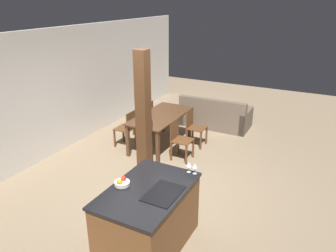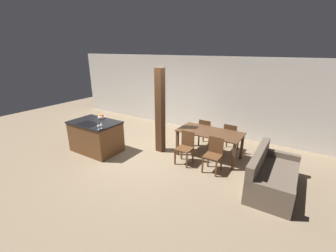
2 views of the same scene
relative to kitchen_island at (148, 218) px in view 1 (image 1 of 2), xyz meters
name	(u,v)px [view 1 (image 1 of 2)]	position (x,y,z in m)	size (l,w,h in m)	color
ground_plane	(163,185)	(1.46, 0.57, -0.46)	(16.00, 16.00, 0.00)	#847056
wall_back	(44,96)	(1.46, 3.39, 0.89)	(11.20, 0.08, 2.70)	silver
kitchen_island	(148,218)	(0.00, 0.00, 0.00)	(1.45, 0.96, 0.93)	brown
fruit_bowl	(122,182)	(-0.09, 0.35, 0.51)	(0.21, 0.21, 0.11)	silver
wine_glass_near	(195,166)	(0.64, -0.40, 0.59)	(0.08, 0.08, 0.16)	silver
wine_glass_middle	(189,164)	(0.64, -0.31, 0.59)	(0.08, 0.08, 0.16)	silver
dining_table	(161,119)	(3.01, 1.45, 0.20)	(1.77, 0.88, 0.77)	#51331E
dining_chair_near_left	(179,139)	(2.61, 0.78, 0.00)	(0.40, 0.40, 0.87)	brown
dining_chair_near_right	(194,126)	(3.41, 0.78, 0.00)	(0.40, 0.40, 0.87)	brown
dining_chair_far_left	(127,128)	(2.61, 2.12, 0.00)	(0.40, 0.40, 0.87)	brown
dining_chair_far_right	(145,117)	(3.41, 2.12, 0.00)	(0.40, 0.40, 0.87)	brown
couch	(215,116)	(4.78, 0.75, -0.19)	(0.90, 1.81, 0.84)	brown
timber_post	(143,117)	(1.62, 1.05, 0.77)	(0.22, 0.22, 2.46)	#4C2D19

